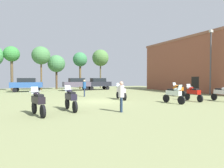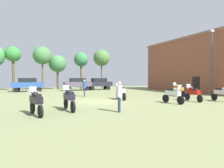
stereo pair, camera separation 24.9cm
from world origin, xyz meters
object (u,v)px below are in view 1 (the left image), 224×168
object	(u,v)px
motorcycle_3	(174,94)
tree_5	(80,60)
motorcycle_2	(221,93)
motorcycle_7	(178,90)
motorcycle_4	(71,98)
tree_4	(12,55)
car_3	(27,84)
motorcycle_6	(121,91)
brick_building	(202,65)
lamp_post	(211,59)
tree_1	(56,64)
car_1	(77,83)
person_1	(121,94)
tree_9	(41,56)
motorcycle_1	(38,102)
tree_2	(100,58)
motorcycle_5	(193,93)
person_2	(84,87)
car_2	(98,83)

from	to	relation	value
motorcycle_3	tree_5	size ratio (longest dim) A/B	0.32
motorcycle_2	motorcycle_7	xyz separation A→B (m)	(0.02, 4.87, 0.02)
motorcycle_4	tree_4	world-z (taller)	tree_4
car_3	motorcycle_6	bearing A→B (deg)	-145.06
brick_building	motorcycle_4	distance (m)	22.70
lamp_post	tree_1	bearing A→B (deg)	126.40
motorcycle_2	car_1	size ratio (longest dim) A/B	0.48
motorcycle_4	tree_4	bearing A→B (deg)	97.15
tree_1	motorcycle_6	bearing A→B (deg)	-82.05
car_3	tree_5	size ratio (longest dim) A/B	0.68
brick_building	lamp_post	world-z (taller)	brick_building
person_1	tree_4	size ratio (longest dim) A/B	0.25
motorcycle_6	person_1	distance (m)	6.34
person_1	tree_9	size ratio (longest dim) A/B	0.25
car_1	tree_5	distance (m)	5.39
motorcycle_1	motorcycle_7	distance (m)	15.13
motorcycle_4	car_3	world-z (taller)	car_3
person_1	tree_9	world-z (taller)	tree_9
motorcycle_1	tree_5	xyz separation A→B (m)	(8.63, 22.14, 4.55)
motorcycle_7	tree_4	xyz separation A→B (m)	(-16.69, 18.28, 4.90)
tree_1	tree_4	size ratio (longest dim) A/B	0.87
motorcycle_1	tree_2	xyz separation A→B (m)	(13.38, 24.05, 5.32)
tree_1	tree_5	size ratio (longest dim) A/B	0.92
tree_2	motorcycle_5	bearing A→B (deg)	-92.34
person_1	person_2	distance (m)	9.69
car_3	car_2	bearing A→B (deg)	-81.97
motorcycle_6	motorcycle_7	distance (m)	7.03
car_3	tree_4	bearing A→B (deg)	37.01
lamp_post	person_1	bearing A→B (deg)	-160.74
motorcycle_2	tree_2	bearing A→B (deg)	-77.27
tree_4	person_1	bearing A→B (deg)	-74.46
person_1	tree_9	distance (m)	23.77
motorcycle_7	tree_9	xyz separation A→B (m)	(-12.39, 17.64, 4.97)
brick_building	motorcycle_6	size ratio (longest dim) A/B	8.25
motorcycle_2	motorcycle_5	world-z (taller)	motorcycle_5
person_2	tree_4	bearing A→B (deg)	-136.64
motorcycle_7	tree_5	distance (m)	19.10
motorcycle_3	tree_4	size ratio (longest dim) A/B	0.30
car_3	tree_1	xyz separation A→B (m)	(4.91, 4.54, 3.38)
motorcycle_1	tree_5	distance (m)	24.19
brick_building	lamp_post	bearing A→B (deg)	-132.78
motorcycle_3	tree_2	xyz separation A→B (m)	(3.54, 23.59, 5.33)
motorcycle_1	tree_1	size ratio (longest dim) A/B	0.35
motorcycle_2	person_1	xyz separation A→B (m)	(-10.04, -0.69, 0.33)
motorcycle_5	motorcycle_4	bearing A→B (deg)	-167.00
brick_building	motorcycle_2	world-z (taller)	brick_building
motorcycle_5	car_1	xyz separation A→B (m)	(-5.30, 18.15, 0.46)
motorcycle_1	tree_4	world-z (taller)	tree_4
motorcycle_2	person_2	size ratio (longest dim) A/B	1.15
motorcycle_1	car_2	xyz separation A→B (m)	(10.96, 19.25, 0.44)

